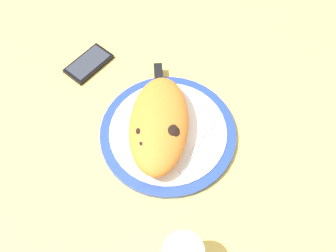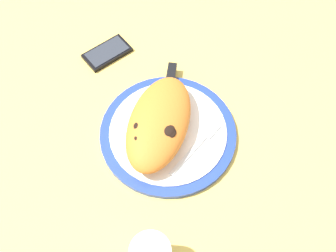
# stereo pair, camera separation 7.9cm
# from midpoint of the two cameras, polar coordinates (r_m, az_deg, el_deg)

# --- Properties ---
(ground_plane) EXTENTS (1.50, 1.50, 0.03)m
(ground_plane) POSITION_cam_midpoint_polar(r_m,az_deg,el_deg) (0.83, 2.70, -2.00)
(ground_plane) COLOR #DBB756
(plate) EXTENTS (0.29, 0.29, 0.02)m
(plate) POSITION_cam_midpoint_polar(r_m,az_deg,el_deg) (0.81, 2.77, -1.25)
(plate) COLOR #233D99
(plate) RESTS_ON ground_plane
(calzone) EXTENTS (0.25, 0.17, 0.06)m
(calzone) POSITION_cam_midpoint_polar(r_m,az_deg,el_deg) (0.78, 1.51, 0.27)
(calzone) COLOR orange
(calzone) RESTS_ON plate
(fork) EXTENTS (0.15, 0.05, 0.00)m
(fork) POSITION_cam_midpoint_polar(r_m,az_deg,el_deg) (0.79, 7.55, -2.84)
(fork) COLOR silver
(fork) RESTS_ON plate
(knife) EXTENTS (0.23, 0.09, 0.01)m
(knife) POSITION_cam_midpoint_polar(r_m,az_deg,el_deg) (0.85, 2.69, 4.88)
(knife) COLOR silver
(knife) RESTS_ON plate
(smartphone) EXTENTS (0.13, 0.10, 0.01)m
(smartphone) POSITION_cam_midpoint_polar(r_m,az_deg,el_deg) (0.95, -6.84, 10.77)
(smartphone) COLOR black
(smartphone) RESTS_ON ground_plane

